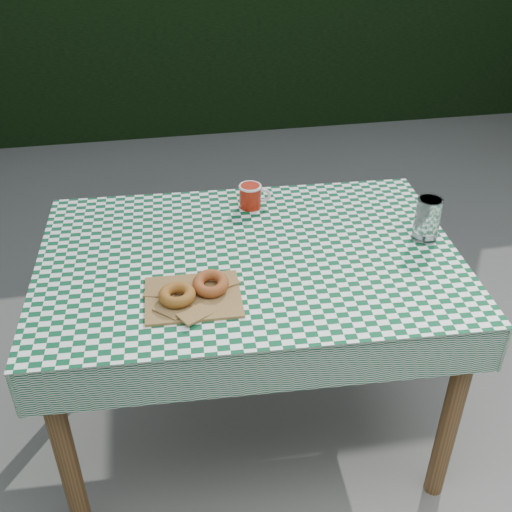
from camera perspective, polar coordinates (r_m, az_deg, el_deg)
The scene contains 8 objects.
ground at distance 2.35m, azimuth 2.98°, elevation -16.71°, with size 60.00×60.00×0.00m, color #565550.
table at distance 2.14m, azimuth -0.55°, elevation -8.37°, with size 1.27×0.84×0.75m, color brown.
tablecloth at distance 1.91m, azimuth -0.61°, elevation 0.04°, with size 1.29×0.86×0.01m, color #0B4627.
paper_bag at distance 1.73m, azimuth -5.79°, elevation -3.70°, with size 0.26×0.21×0.01m, color olive.
bagel_front at distance 1.71m, azimuth -7.25°, elevation -3.56°, with size 0.10×0.10×0.03m, color brown.
bagel_back at distance 1.74m, azimuth -4.18°, elevation -2.53°, with size 0.10×0.10×0.03m, color #9B5020.
coffee_mug at distance 2.14m, azimuth -0.54°, elevation 5.50°, with size 0.15×0.15×0.08m, color #9D1B0A, non-canonical shape.
drinking_glass at distance 2.02m, azimuth 15.43°, elevation 3.26°, with size 0.08×0.08×0.14m, color silver.
Camera 1 is at (-0.37, -1.44, 1.82)m, focal length 43.63 mm.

